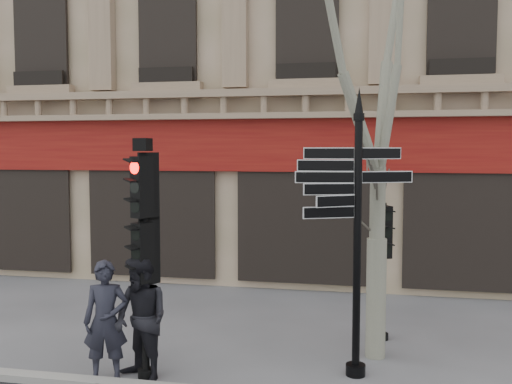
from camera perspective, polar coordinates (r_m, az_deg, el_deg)
ground at (r=9.69m, az=1.53°, el=-16.84°), size 80.00×80.00×0.00m
fingerpost at (r=8.73m, az=10.17°, el=0.79°), size 2.24×2.24×4.42m
traffic_signal_main at (r=8.74m, az=-11.14°, el=-3.56°), size 0.49×0.43×3.66m
traffic_signal_secondary at (r=10.66m, az=12.61°, el=-5.34°), size 0.50×0.44×2.48m
plane_tree at (r=9.79m, az=12.33°, el=15.79°), size 2.93×2.93×7.78m
pedestrian_a at (r=9.06m, az=-14.78°, el=-12.37°), size 0.76×0.61×1.83m
pedestrian_b at (r=8.92m, az=-11.42°, el=-12.34°), size 1.15×1.07×1.90m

